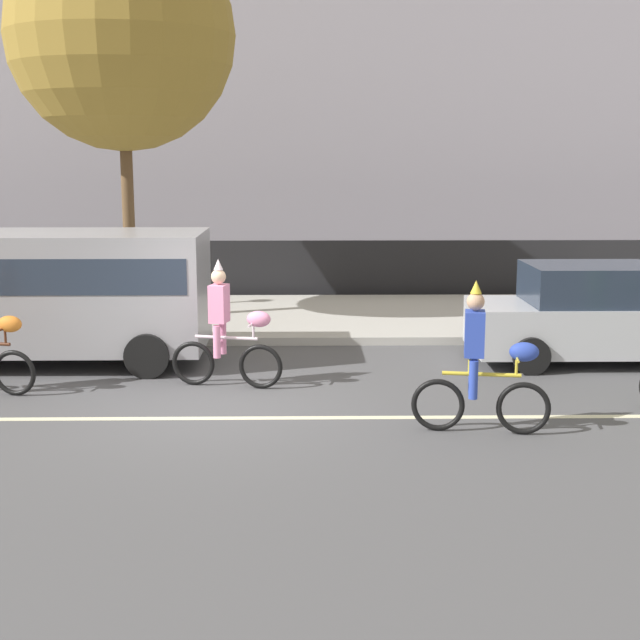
# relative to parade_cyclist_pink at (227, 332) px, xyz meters

# --- Properties ---
(ground_plane) EXTENTS (80.00, 80.00, 0.00)m
(ground_plane) POSITION_rel_parade_cyclist_pink_xyz_m (-0.10, -1.13, -0.84)
(ground_plane) COLOR #4C4C4F
(road_centre_line) EXTENTS (36.00, 0.14, 0.01)m
(road_centre_line) POSITION_rel_parade_cyclist_pink_xyz_m (-0.10, -1.63, -0.84)
(road_centre_line) COLOR beige
(road_centre_line) RESTS_ON ground
(sidewalk_curb) EXTENTS (60.00, 5.00, 0.15)m
(sidewalk_curb) POSITION_rel_parade_cyclist_pink_xyz_m (-0.10, 5.37, -0.77)
(sidewalk_curb) COLOR #ADAAA3
(sidewalk_curb) RESTS_ON ground
(fence_line) EXTENTS (40.00, 0.08, 1.40)m
(fence_line) POSITION_rel_parade_cyclist_pink_xyz_m (-0.10, 8.27, -0.14)
(fence_line) COLOR black
(fence_line) RESTS_ON ground
(building_backdrop) EXTENTS (28.00, 8.00, 7.95)m
(building_backdrop) POSITION_rel_parade_cyclist_pink_xyz_m (1.53, 16.87, 3.13)
(building_backdrop) COLOR #99939E
(building_backdrop) RESTS_ON ground
(parade_cyclist_pink) EXTENTS (1.69, 0.56, 1.92)m
(parade_cyclist_pink) POSITION_rel_parade_cyclist_pink_xyz_m (0.00, 0.00, 0.00)
(parade_cyclist_pink) COLOR black
(parade_cyclist_pink) RESTS_ON ground
(parade_cyclist_cobalt) EXTENTS (1.71, 0.53, 1.92)m
(parade_cyclist_cobalt) POSITION_rel_parade_cyclist_pink_xyz_m (3.36, -2.29, 0.00)
(parade_cyclist_cobalt) COLOR black
(parade_cyclist_cobalt) RESTS_ON ground
(parked_van_grey) EXTENTS (5.00, 2.22, 2.18)m
(parked_van_grey) POSITION_rel_parade_cyclist_pink_xyz_m (-2.92, 1.57, 0.44)
(parked_van_grey) COLOR #99999E
(parked_van_grey) RESTS_ON ground
(parked_car_silver) EXTENTS (4.10, 1.92, 1.64)m
(parked_car_silver) POSITION_rel_parade_cyclist_pink_xyz_m (5.96, 1.55, -0.06)
(parked_car_silver) COLOR #B7BABF
(parked_car_silver) RESTS_ON ground
(street_tree_near_lamp) EXTENTS (4.38, 4.38, 7.70)m
(street_tree_near_lamp) POSITION_rel_parade_cyclist_pink_xyz_m (-2.35, 4.87, 4.81)
(street_tree_near_lamp) COLOR brown
(street_tree_near_lamp) RESTS_ON sidewalk_curb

